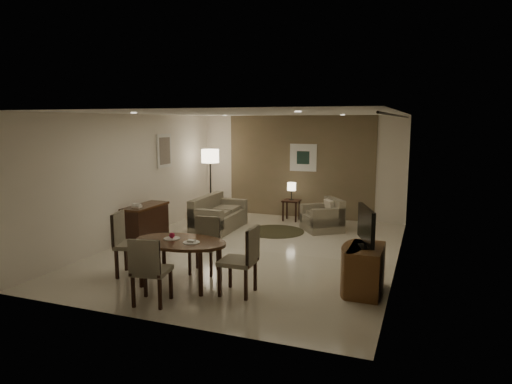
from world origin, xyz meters
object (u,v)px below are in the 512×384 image
at_px(floor_lamp, 211,184).
at_px(console_desk, 146,222).
at_px(chair_near, 152,270).
at_px(chair_left, 133,244).
at_px(dining_table, 181,263).
at_px(tv_cabinet, 366,270).
at_px(chair_right, 238,260).
at_px(armchair, 322,215).
at_px(sofa, 219,213).
at_px(chair_far, 204,246).
at_px(side_table, 291,210).

bearing_deg(floor_lamp, console_desk, -96.95).
height_order(chair_near, chair_left, chair_left).
xyz_separation_m(dining_table, chair_left, (-0.96, 0.11, 0.18)).
bearing_deg(chair_left, tv_cabinet, -97.93).
bearing_deg(chair_near, chair_right, -152.01).
bearing_deg(armchair, chair_near, -50.35).
bearing_deg(sofa, chair_near, -168.08).
distance_m(chair_far, floor_lamp, 4.53).
distance_m(tv_cabinet, side_table, 5.08).
height_order(chair_left, floor_lamp, floor_lamp).
bearing_deg(dining_table, chair_near, -89.82).
bearing_deg(console_desk, dining_table, -45.68).
distance_m(chair_left, side_table, 5.18).
relative_size(chair_left, floor_lamp, 0.58).
bearing_deg(floor_lamp, tv_cabinet, -41.50).
relative_size(dining_table, chair_right, 1.47).
bearing_deg(chair_near, side_table, -102.36).
xyz_separation_m(chair_right, floor_lamp, (-2.81, 4.78, 0.40)).
bearing_deg(chair_right, tv_cabinet, 110.80).
bearing_deg(sofa, chair_far, -160.78).
bearing_deg(floor_lamp, chair_near, -71.80).
height_order(chair_near, floor_lamp, floor_lamp).
bearing_deg(side_table, floor_lamp, -169.51).
distance_m(sofa, side_table, 2.03).
relative_size(chair_near, chair_right, 0.96).
bearing_deg(sofa, chair_left, 179.88).
bearing_deg(side_table, sofa, -131.61).
distance_m(console_desk, chair_left, 2.38).
bearing_deg(console_desk, chair_left, -60.62).
height_order(console_desk, side_table, console_desk).
distance_m(dining_table, chair_far, 0.65).
xyz_separation_m(armchair, side_table, (-0.99, 0.82, -0.11)).
height_order(chair_left, armchair, chair_left).
bearing_deg(floor_lamp, armchair, -7.75).
xyz_separation_m(chair_far, armchair, (1.21, 3.67, -0.09)).
relative_size(dining_table, chair_near, 1.54).
bearing_deg(armchair, chair_left, -64.47).
height_order(tv_cabinet, floor_lamp, floor_lamp).
xyz_separation_m(tv_cabinet, chair_far, (-2.69, -0.04, 0.11)).
distance_m(dining_table, sofa, 3.76).
bearing_deg(tv_cabinet, chair_far, -179.10).
bearing_deg(chair_far, side_table, 78.69).
bearing_deg(floor_lamp, chair_left, -79.54).
height_order(tv_cabinet, chair_far, chair_far).
height_order(console_desk, chair_left, chair_left).
bearing_deg(armchair, sofa, -109.51).
relative_size(side_table, floor_lamp, 0.30).
height_order(tv_cabinet, sofa, sofa).
xyz_separation_m(chair_far, side_table, (0.23, 4.49, -0.19)).
distance_m(console_desk, floor_lamp, 2.63).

